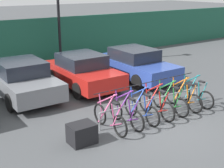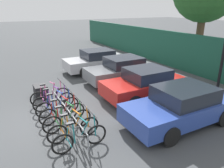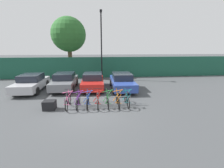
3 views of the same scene
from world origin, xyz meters
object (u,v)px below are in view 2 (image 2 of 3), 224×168
bicycle_red (62,113)px  cargo_crate (41,91)px  car_grey (123,70)px  bike_rack (66,109)px  bicycle_pink (50,96)px  bicycle_blue (58,106)px  bicycle_orange (74,129)px  car_silver (97,61)px  car_blue (182,106)px  bicycle_purple (54,101)px  bicycle_green (68,120)px  bicycle_teal (80,138)px  car_red (145,84)px

bicycle_red → cargo_crate: 2.87m
car_grey → cargo_crate: car_grey is taller
bike_rack → bicycle_pink: size_ratio=2.44×
car_grey → bike_rack: bearing=-55.0°
bicycle_blue → bicycle_orange: 1.87m
bicycle_orange → car_silver: bearing=151.0°
bicycle_orange → car_blue: 3.84m
car_silver → bike_rack: bearing=-34.1°
car_silver → cargo_crate: (2.67, -4.11, -0.42)m
bicycle_purple → car_grey: bearing=110.5°
bicycle_pink → bicycle_blue: size_ratio=1.00×
cargo_crate → car_silver: bearing=123.0°
bicycle_green → car_blue: 4.03m
bicycle_orange → bicycle_teal: same height
bicycle_purple → car_red: car_red is taller
bicycle_blue → car_blue: 4.63m
bicycle_red → car_blue: bearing=60.8°
car_silver → car_blue: size_ratio=0.95×
bike_rack → car_grey: car_grey is taller
bike_rack → bicycle_green: bicycle_green is taller
bicycle_teal → bicycle_red: bearing=176.8°
car_grey → bicycle_red: bearing=-56.0°
bicycle_pink → bicycle_purple: (0.60, 0.00, 0.00)m
bicycle_purple → cargo_crate: 1.66m
bicycle_green → car_grey: car_grey is taller
cargo_crate → bicycle_orange: bearing=3.0°
bicycle_green → cargo_crate: (-3.47, -0.21, -0.10)m
bike_rack → bicycle_teal: bearing=-4.7°
bicycle_blue → bicycle_green: bearing=-0.9°
car_silver → car_blue: same height
bicycle_pink → bicycle_blue: same height
bicycle_teal → car_silver: bearing=148.9°
bicycle_orange → bicycle_pink: bearing=-179.1°
bike_rack → bicycle_blue: bicycle_blue is taller
bike_rack → bicycle_red: bicycle_red is taller
bicycle_pink → bicycle_orange: same height
bicycle_red → bicycle_teal: bearing=0.2°
bicycle_teal → car_red: car_red is taller
car_grey → car_red: size_ratio=1.04×
bicycle_pink → bicycle_red: 1.81m
car_red → car_silver: bearing=-178.6°
bicycle_purple → car_red: (0.78, 4.02, 0.31)m
car_silver → bicycle_teal: bearing=-27.9°
bike_rack → bicycle_red: size_ratio=2.44×
bicycle_green → car_silver: car_silver is taller
bicycle_purple → bicycle_red: size_ratio=1.00×
bicycle_pink → bicycle_orange: size_ratio=1.00×
car_grey → cargo_crate: (0.03, -4.49, -0.42)m
bicycle_teal → car_silver: car_silver is taller
bicycle_pink → car_red: 4.26m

